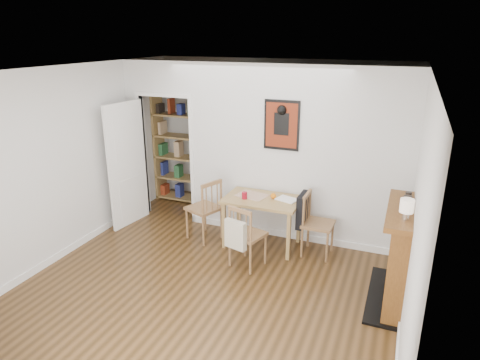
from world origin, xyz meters
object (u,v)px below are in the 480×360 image
at_px(chair_front, 247,235).
at_px(fireplace, 400,253).
at_px(ceramic_jar_b, 408,196).
at_px(chair_right, 317,223).
at_px(red_glass, 245,195).
at_px(mantel_lamp, 407,207).
at_px(orange_fruit, 273,196).
at_px(bookshelf, 178,147).
at_px(ceramic_jar_a, 407,201).
at_px(chair_left, 204,209).
at_px(dining_table, 262,204).
at_px(notebook, 287,199).

relative_size(chair_front, fireplace, 0.71).
relative_size(fireplace, ceramic_jar_b, 13.53).
bearing_deg(chair_front, ceramic_jar_b, 6.27).
xyz_separation_m(chair_right, red_glass, (-1.04, -0.13, 0.32)).
bearing_deg(mantel_lamp, chair_front, 168.33).
distance_m(orange_fruit, ceramic_jar_b, 1.89).
bearing_deg(ceramic_jar_b, fireplace, -93.51).
height_order(bookshelf, ceramic_jar_a, bookshelf).
xyz_separation_m(chair_left, ceramic_jar_b, (2.82, -0.32, 0.73)).
relative_size(dining_table, orange_fruit, 13.15).
bearing_deg(notebook, fireplace, -27.25).
height_order(chair_left, ceramic_jar_b, ceramic_jar_b).
height_order(dining_table, ceramic_jar_b, ceramic_jar_b).
bearing_deg(ceramic_jar_b, mantel_lamp, -91.22).
height_order(fireplace, ceramic_jar_a, ceramic_jar_a).
xyz_separation_m(dining_table, ceramic_jar_a, (1.92, -0.63, 0.57)).
bearing_deg(orange_fruit, chair_front, -101.29).
height_order(dining_table, ceramic_jar_a, ceramic_jar_a).
xyz_separation_m(fireplace, notebook, (-1.56, 0.81, 0.13)).
bearing_deg(chair_right, ceramic_jar_b, -21.84).
bearing_deg(orange_fruit, chair_left, -171.28).
bearing_deg(ceramic_jar_a, bookshelf, 155.17).
relative_size(chair_right, bookshelf, 0.44).
relative_size(chair_right, orange_fruit, 11.06).
distance_m(fireplace, notebook, 1.76).
bearing_deg(ceramic_jar_b, red_glass, 171.45).
distance_m(fireplace, mantel_lamp, 0.75).
xyz_separation_m(dining_table, mantel_lamp, (1.91, -1.03, 0.65)).
bearing_deg(mantel_lamp, notebook, 144.62).
height_order(dining_table, red_glass, red_glass).
bearing_deg(chair_left, ceramic_jar_a, -10.49).
relative_size(chair_left, ceramic_jar_a, 8.34).
height_order(chair_left, bookshelf, bookshelf).
bearing_deg(mantel_lamp, fireplace, 90.97).
height_order(orange_fruit, mantel_lamp, mantel_lamp).
height_order(chair_right, notebook, chair_right).
distance_m(chair_right, mantel_lamp, 1.74).
bearing_deg(dining_table, chair_front, -89.12).
relative_size(red_glass, ceramic_jar_a, 0.87).
bearing_deg(chair_front, bookshelf, 138.13).
distance_m(chair_left, fireplace, 2.87).
distance_m(notebook, ceramic_jar_a, 1.79).
relative_size(chair_right, notebook, 3.13).
distance_m(red_glass, mantel_lamp, 2.39).
bearing_deg(red_glass, notebook, 17.74).
relative_size(dining_table, bookshelf, 0.52).
xyz_separation_m(chair_right, mantel_lamp, (1.11, -1.05, 0.82)).
relative_size(bookshelf, orange_fruit, 25.09).
distance_m(red_glass, ceramic_jar_b, 2.22).
distance_m(chair_left, chair_right, 1.70).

